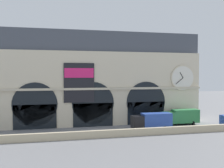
{
  "coord_description": "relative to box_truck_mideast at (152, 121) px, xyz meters",
  "views": [
    {
      "loc": [
        -8.45,
        -47.12,
        10.37
      ],
      "look_at": [
        3.87,
        5.0,
        8.47
      ],
      "focal_mm": 42.61,
      "sensor_mm": 36.0,
      "label": 1
    }
  ],
  "objects": [
    {
      "name": "ground_plane",
      "position": [
        -10.21,
        0.74,
        -1.7
      ],
      "size": [
        200.0,
        200.0,
        0.0
      ],
      "primitive_type": "plane",
      "color": "slate"
    },
    {
      "name": "station_building",
      "position": [
        -10.18,
        8.32,
        7.64
      ],
      "size": [
        46.83,
        5.55,
        19.25
      ],
      "color": "beige",
      "rests_on": "ground"
    },
    {
      "name": "quay_parapet_wall",
      "position": [
        -10.21,
        -4.03,
        -1.07
      ],
      "size": [
        90.0,
        0.7,
        1.26
      ],
      "primitive_type": "cube",
      "color": "#BCAD8C",
      "rests_on": "ground"
    },
    {
      "name": "box_truck_east",
      "position": [
        7.89,
        3.55,
        0.0
      ],
      "size": [
        7.5,
        2.91,
        3.12
      ],
      "color": "#2D7A42",
      "rests_on": "ground"
    },
    {
      "name": "box_truck_mideast",
      "position": [
        0.0,
        0.0,
        0.0
      ],
      "size": [
        7.5,
        2.91,
        3.12
      ],
      "color": "black",
      "rests_on": "ground"
    }
  ]
}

